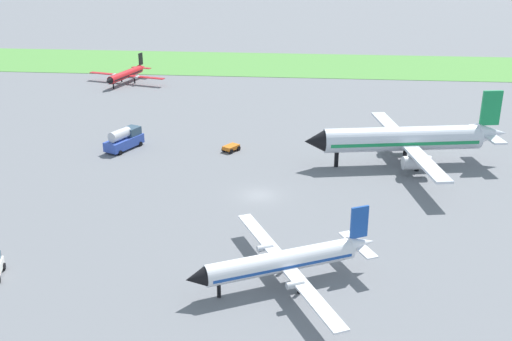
{
  "coord_description": "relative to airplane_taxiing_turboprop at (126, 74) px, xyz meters",
  "views": [
    {
      "loc": [
        6.13,
        -69.75,
        30.97
      ],
      "look_at": [
        -0.44,
        0.72,
        3.0
      ],
      "focal_mm": 43.18,
      "sensor_mm": 36.0,
      "label": 1
    }
  ],
  "objects": [
    {
      "name": "airplane_foreground_turboprop",
      "position": [
        37.54,
        -76.48,
        0.46
      ],
      "size": [
        17.76,
        20.43,
        6.63
      ],
      "rotation": [
        0.0,
        0.0,
        3.6
      ],
      "color": "white",
      "rests_on": "ground_plane"
    },
    {
      "name": "airplane_midfield_jet",
      "position": [
        52.74,
        -43.76,
        1.76
      ],
      "size": [
        28.67,
        29.09,
        10.34
      ],
      "rotation": [
        0.0,
        0.0,
        3.32
      ],
      "color": "silver",
      "rests_on": "ground_plane"
    },
    {
      "name": "grass_taxiway_strip",
      "position": [
        33.37,
        22.3,
        -1.92
      ],
      "size": [
        360.0,
        28.0,
        0.08
      ],
      "primitive_type": "cube",
      "color": "#549342",
      "rests_on": "ground_plane"
    },
    {
      "name": "fuel_truck_midfield",
      "position": [
        11.77,
        -41.12,
        -0.38
      ],
      "size": [
        4.89,
        6.91,
        3.29
      ],
      "rotation": [
        0.0,
        0.0,
        1.14
      ],
      "color": "#334FB2",
      "rests_on": "ground_plane"
    },
    {
      "name": "ground_plane",
      "position": [
        33.37,
        -56.38,
        -1.96
      ],
      "size": [
        600.0,
        600.0,
        0.0
      ],
      "primitive_type": "plane",
      "color": "slate"
    },
    {
      "name": "baggage_cart_near_gate",
      "position": [
        27.8,
        -40.59,
        -1.39
      ],
      "size": [
        2.76,
        2.95,
        0.9
      ],
      "rotation": [
        0.0,
        0.0,
        1.0
      ],
      "color": "orange",
      "rests_on": "ground_plane"
    },
    {
      "name": "airplane_taxiing_turboprop",
      "position": [
        0.0,
        0.0,
        0.0
      ],
      "size": [
        17.54,
        15.14,
        5.36
      ],
      "rotation": [
        0.0,
        0.0,
        4.45
      ],
      "color": "red",
      "rests_on": "ground_plane"
    }
  ]
}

